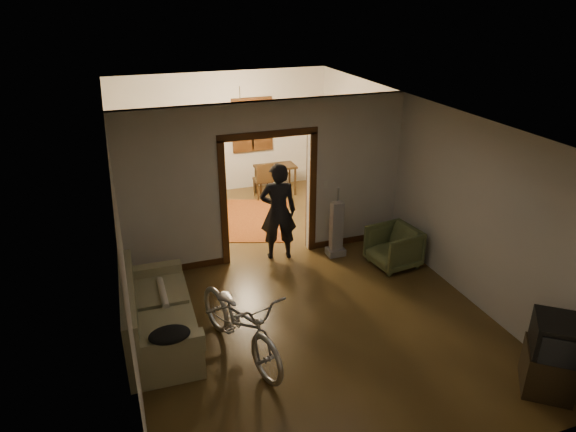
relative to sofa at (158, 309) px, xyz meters
name	(u,v)px	position (x,y,z in m)	size (l,w,h in m)	color
floor	(282,274)	(2.15, 1.11, -0.47)	(5.00, 8.50, 0.01)	#3C2B13
ceiling	(281,110)	(2.15, 1.11, 2.33)	(5.00, 8.50, 0.01)	white
wall_back	(223,133)	(2.15, 5.36, 0.93)	(5.00, 0.02, 2.80)	beige
wall_left	(119,219)	(-0.35, 1.11, 0.93)	(0.02, 8.50, 2.80)	beige
wall_right	(417,180)	(4.65, 1.11, 0.93)	(0.02, 8.50, 2.80)	beige
partition_wall	(268,182)	(2.15, 1.86, 0.93)	(5.00, 0.14, 2.80)	beige
door_casing	(268,198)	(2.15, 1.86, 0.63)	(1.74, 0.20, 2.32)	#3C200D
far_window	(252,125)	(2.85, 5.32, 1.08)	(0.98, 0.06, 1.28)	black
chandelier	(240,107)	(2.15, 3.61, 1.88)	(0.24, 0.24, 0.24)	#FFE0A5
light_switch	(325,185)	(3.20, 1.79, 0.78)	(0.08, 0.01, 0.12)	silver
sofa	(158,309)	(0.00, 0.00, 0.00)	(0.91, 2.03, 0.93)	olive
rolled_paper	(163,293)	(0.10, 0.30, 0.06)	(0.10, 0.10, 0.76)	beige
jacket	(170,335)	(0.05, -0.91, 0.21)	(0.49, 0.37, 0.14)	black
bicycle	(240,321)	(0.97, -0.69, 0.05)	(0.69, 1.97, 1.04)	silver
armchair	(393,247)	(4.07, 0.76, -0.11)	(0.75, 0.78, 0.71)	#4F5B33
tv_stand	(548,370)	(4.27, -2.54, -0.19)	(0.61, 0.55, 0.55)	black
crt_tv	(556,338)	(4.27, -2.54, 0.26)	(0.57, 0.51, 0.49)	black
vacuum	(336,229)	(3.29, 1.44, 0.05)	(0.32, 0.25, 1.04)	gray
person	(278,212)	(2.29, 1.72, 0.42)	(0.65, 0.42, 1.77)	black
oriental_rug	(249,219)	(2.22, 3.47, -0.46)	(1.66, 2.18, 0.02)	maroon
locker	(177,170)	(0.97, 4.78, 0.36)	(0.82, 0.46, 1.64)	#1F2D1B
globe	(173,120)	(0.97, 4.78, 1.47)	(0.28, 0.28, 0.28)	#1E5972
desk	(275,180)	(3.20, 4.70, -0.12)	(0.93, 0.52, 0.69)	#312110
desk_chair	(263,180)	(2.86, 4.58, -0.03)	(0.39, 0.39, 0.87)	#312110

